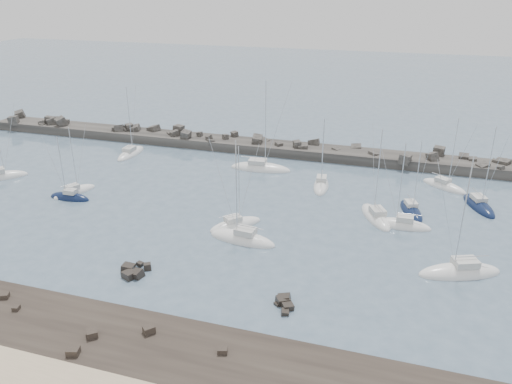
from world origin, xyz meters
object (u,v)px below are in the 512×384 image
Objects in this scene: sailboat_7 at (235,225)px; sailboat_8 at (411,211)px; sailboat_11 at (460,273)px; sailboat_14 at (444,187)px; sailboat_6 at (321,186)px; sailboat_10 at (376,217)px; sailboat_3 at (75,192)px; sailboat_13 at (479,206)px; sailboat_0 at (1,177)px; sailboat_2 at (70,198)px; sailboat_9 at (401,225)px; sailboat_5 at (242,239)px; sailboat_1 at (131,154)px; sailboat_4 at (260,169)px.

sailboat_7 reaches higher than sailboat_8.
sailboat_8 is 16.92m from sailboat_11.
sailboat_14 reaches higher than sailboat_8.
sailboat_6 is 0.91× the size of sailboat_10.
sailboat_3 is 0.85× the size of sailboat_13.
sailboat_0 is 54.90m from sailboat_6.
sailboat_2 is 50.19m from sailboat_9.
sailboat_8 is 6.10m from sailboat_10.
sailboat_10 is at bearing 131.14° from sailboat_11.
sailboat_3 is at bearing 107.02° from sailboat_2.
sailboat_7 is at bearing -116.27° from sailboat_6.
sailboat_3 is 0.79× the size of sailboat_5.
sailboat_1 is 54.21m from sailboat_8.
sailboat_3 is at bearing 173.19° from sailboat_7.
sailboat_4 is 36.54m from sailboat_13.
sailboat_8 is at bearing 5.85° from sailboat_0.
sailboat_8 is 0.85× the size of sailboat_10.
sailboat_9 is at bearing 123.66° from sailboat_11.
sailboat_0 is at bearing -165.86° from sailboat_14.
sailboat_6 is at bearing 135.82° from sailboat_10.
sailboat_1 is at bearing 163.02° from sailboat_10.
sailboat_0 is at bearing -171.34° from sailboat_13.
sailboat_3 is 31.66m from sailboat_5.
sailboat_1 is at bearing 172.08° from sailboat_6.
sailboat_3 is 50.66m from sailboat_9.
sailboat_2 is 0.81× the size of sailboat_13.
sailboat_8 is at bearing -21.20° from sailboat_6.
sailboat_5 is (46.97, -8.80, -0.00)m from sailboat_0.
sailboat_13 is (14.47, 8.63, -0.01)m from sailboat_10.
sailboat_1 reaches higher than sailboat_8.
sailboat_4 is 1.38× the size of sailboat_7.
sailboat_13 is (60.78, 15.73, -0.01)m from sailboat_2.
sailboat_14 is (72.85, 18.35, -0.02)m from sailboat_0.
sailboat_10 is at bearing -149.20° from sailboat_13.
sailboat_0 is 74.21m from sailboat_11.
sailboat_6 is at bearing 158.80° from sailboat_8.
sailboat_9 is at bearing 3.76° from sailboat_3.
sailboat_11 is (57.56, -7.20, 0.02)m from sailboat_3.
sailboat_2 is 0.86× the size of sailboat_14.
sailboat_7 is (-2.27, 3.65, -0.02)m from sailboat_5.
sailboat_11 reaches higher than sailboat_6.
sailboat_2 is at bearing -155.80° from sailboat_6.
sailboat_9 is at bearing -136.83° from sailboat_13.
sailboat_8 reaches higher than sailboat_2.
sailboat_0 is 23.24m from sailboat_1.
sailboat_1 is 1.11× the size of sailboat_6.
sailboat_11 is (58.89, -26.87, 0.02)m from sailboat_1.
sailboat_2 is 0.92× the size of sailboat_8.
sailboat_5 reaches higher than sailboat_13.
sailboat_2 is (16.78, -3.92, -0.01)m from sailboat_0.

